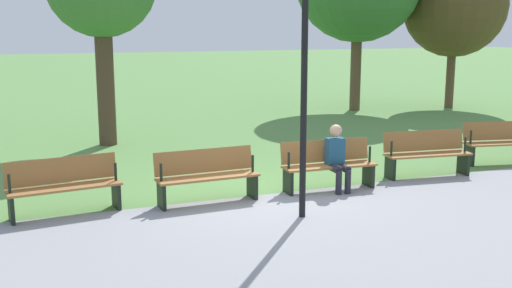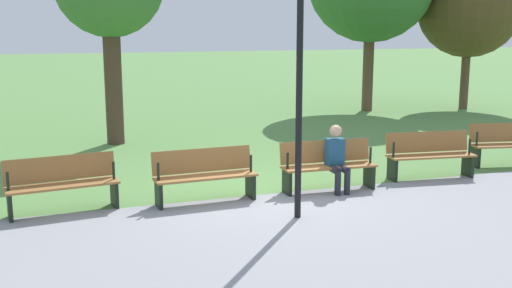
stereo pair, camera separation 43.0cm
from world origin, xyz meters
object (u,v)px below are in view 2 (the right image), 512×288
at_px(bench_6, 62,183).
at_px(tree_1, 470,6).
at_px(bench_3, 430,154).
at_px(lamp_post, 300,17).
at_px(bench_4, 328,164).
at_px(bench_5, 205,174).
at_px(bench_2, 510,143).
at_px(person_seated, 337,157).

bearing_deg(bench_6, tree_1, -156.45).
relative_size(bench_3, lamp_post, 0.40).
relative_size(bench_4, tree_1, 0.32).
bearing_deg(tree_1, bench_4, 41.69).
xyz_separation_m(bench_5, tree_1, (-11.73, -8.41, 3.16)).
height_order(bench_3, bench_6, same).
height_order(bench_4, bench_6, same).
height_order(bench_2, bench_5, same).
height_order(bench_6, lamp_post, lamp_post).
distance_m(bench_5, lamp_post, 3.13).
relative_size(bench_3, bench_5, 1.02).
bearing_deg(bench_3, bench_6, 6.85).
distance_m(bench_3, bench_5, 4.58).
bearing_deg(bench_2, bench_6, 13.69).
height_order(bench_5, lamp_post, lamp_post).
bearing_deg(bench_3, bench_5, 9.12).
bearing_deg(bench_6, lamp_post, 149.48).
height_order(bench_2, lamp_post, lamp_post).
bearing_deg(person_seated, lamp_post, 45.53).
xyz_separation_m(bench_4, lamp_post, (1.15, 1.32, 2.59)).
xyz_separation_m(bench_3, bench_4, (2.29, 0.18, 0.00)).
bearing_deg(bench_3, lamp_post, 30.52).
height_order(bench_6, tree_1, tree_1).
distance_m(person_seated, lamp_post, 2.97).
relative_size(bench_3, bench_6, 1.00).
height_order(tree_1, lamp_post, tree_1).
distance_m(bench_3, tree_1, 11.35).
height_order(person_seated, tree_1, tree_1).
bearing_deg(bench_4, bench_6, 0.01).
xyz_separation_m(bench_3, bench_5, (4.58, 0.18, 0.00)).
bearing_deg(bench_4, person_seated, 127.61).
relative_size(bench_2, bench_3, 1.01).
xyz_separation_m(bench_4, tree_1, (-9.44, -8.41, 3.16)).
relative_size(person_seated, lamp_post, 0.27).
xyz_separation_m(bench_3, bench_6, (6.87, 0.00, 0.00)).
distance_m(person_seated, tree_1, 13.01).
height_order(bench_4, person_seated, person_seated).
distance_m(bench_2, lamp_post, 6.53).
bearing_deg(tree_1, bench_5, 35.62).
height_order(bench_3, lamp_post, lamp_post).
bearing_deg(bench_4, tree_1, -136.03).
relative_size(bench_2, person_seated, 1.49).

